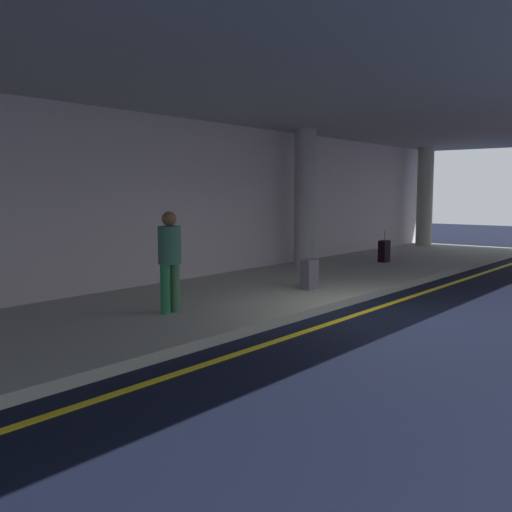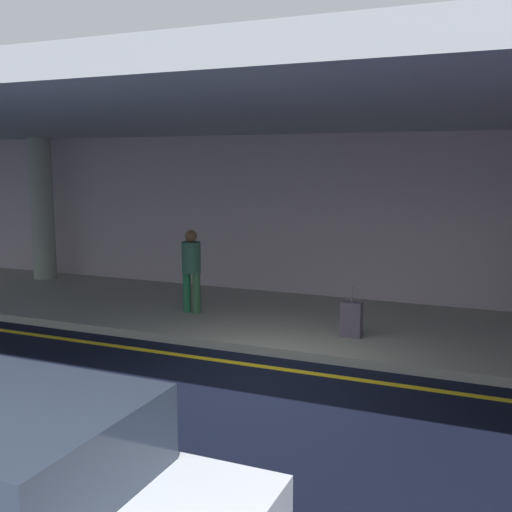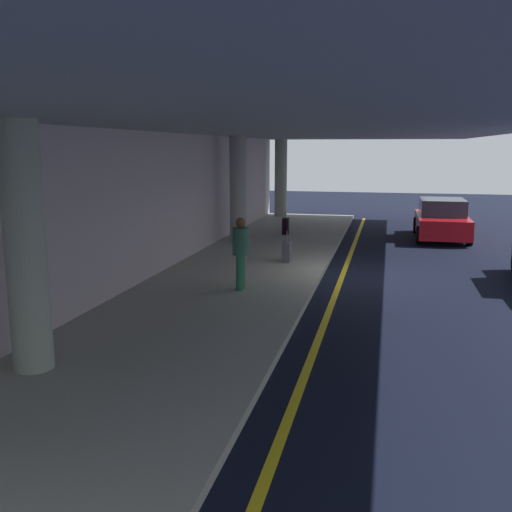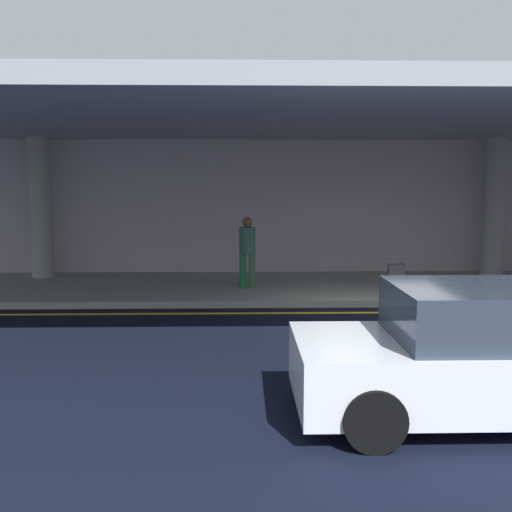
{
  "view_description": "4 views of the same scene",
  "coord_description": "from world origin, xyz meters",
  "px_view_note": "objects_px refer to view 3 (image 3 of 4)",
  "views": [
    {
      "loc": [
        -9.16,
        -4.46,
        2.14
      ],
      "look_at": [
        -1.09,
        2.04,
        1.01
      ],
      "focal_mm": 41.11,
      "sensor_mm": 36.0,
      "label": 1
    },
    {
      "loc": [
        3.31,
        -7.98,
        3.14
      ],
      "look_at": [
        -1.2,
        2.67,
        1.39
      ],
      "focal_mm": 42.82,
      "sensor_mm": 36.0,
      "label": 2
    },
    {
      "loc": [
        -15.17,
        -0.63,
        3.4
      ],
      "look_at": [
        -2.99,
        2.19,
        1.03
      ],
      "focal_mm": 40.21,
      "sensor_mm": 36.0,
      "label": 3
    },
    {
      "loc": [
        -2.75,
        -11.44,
        2.64
      ],
      "look_at": [
        -2.43,
        1.3,
        1.07
      ],
      "focal_mm": 42.21,
      "sensor_mm": 36.0,
      "label": 4
    }
  ],
  "objects_px": {
    "suitcase_upright_primary": "(287,251)",
    "suitcase_upright_secondary": "(286,226)",
    "support_column_center": "(238,190)",
    "traveler_with_luggage": "(241,249)",
    "car_red": "(442,220)",
    "support_column_left_mid": "(25,248)",
    "support_column_right_mid": "(281,178)"
  },
  "relations": [
    {
      "from": "suitcase_upright_secondary",
      "to": "traveler_with_luggage",
      "type": "bearing_deg",
      "value": -168.81
    },
    {
      "from": "car_red",
      "to": "suitcase_upright_primary",
      "type": "xyz_separation_m",
      "value": [
        -6.53,
        4.78,
        -0.25
      ]
    },
    {
      "from": "support_column_left_mid",
      "to": "suitcase_upright_secondary",
      "type": "distance_m",
      "value": 14.29
    },
    {
      "from": "support_column_center",
      "to": "suitcase_upright_primary",
      "type": "relative_size",
      "value": 4.06
    },
    {
      "from": "support_column_center",
      "to": "suitcase_upright_secondary",
      "type": "relative_size",
      "value": 4.06
    },
    {
      "from": "support_column_left_mid",
      "to": "suitcase_upright_primary",
      "type": "bearing_deg",
      "value": -14.53
    },
    {
      "from": "support_column_left_mid",
      "to": "traveler_with_luggage",
      "type": "relative_size",
      "value": 2.17
    },
    {
      "from": "car_red",
      "to": "suitcase_upright_secondary",
      "type": "relative_size",
      "value": 4.56
    },
    {
      "from": "suitcase_upright_secondary",
      "to": "support_column_center",
      "type": "bearing_deg",
      "value": 156.78
    },
    {
      "from": "car_red",
      "to": "support_column_center",
      "type": "bearing_deg",
      "value": 115.03
    },
    {
      "from": "support_column_right_mid",
      "to": "car_red",
      "type": "height_order",
      "value": "support_column_right_mid"
    },
    {
      "from": "traveler_with_luggage",
      "to": "car_red",
      "type": "bearing_deg",
      "value": 52.41
    },
    {
      "from": "support_column_right_mid",
      "to": "suitcase_upright_primary",
      "type": "relative_size",
      "value": 4.06
    },
    {
      "from": "support_column_center",
      "to": "support_column_right_mid",
      "type": "relative_size",
      "value": 1.0
    },
    {
      "from": "support_column_left_mid",
      "to": "car_red",
      "type": "xyz_separation_m",
      "value": [
        15.34,
        -7.06,
        -1.26
      ]
    },
    {
      "from": "suitcase_upright_primary",
      "to": "support_column_left_mid",
      "type": "bearing_deg",
      "value": -169.77
    },
    {
      "from": "support_column_left_mid",
      "to": "suitcase_upright_primary",
      "type": "height_order",
      "value": "support_column_left_mid"
    },
    {
      "from": "traveler_with_luggage",
      "to": "suitcase_upright_secondary",
      "type": "height_order",
      "value": "traveler_with_luggage"
    },
    {
      "from": "support_column_left_mid",
      "to": "suitcase_upright_secondary",
      "type": "relative_size",
      "value": 4.06
    },
    {
      "from": "support_column_right_mid",
      "to": "suitcase_upright_secondary",
      "type": "bearing_deg",
      "value": -167.51
    },
    {
      "from": "support_column_left_mid",
      "to": "support_column_center",
      "type": "height_order",
      "value": "same"
    },
    {
      "from": "suitcase_upright_primary",
      "to": "suitcase_upright_secondary",
      "type": "bearing_deg",
      "value": 35.25
    },
    {
      "from": "traveler_with_luggage",
      "to": "support_column_left_mid",
      "type": "bearing_deg",
      "value": -118.21
    },
    {
      "from": "support_column_center",
      "to": "suitcase_upright_primary",
      "type": "bearing_deg",
      "value": -144.34
    },
    {
      "from": "car_red",
      "to": "traveler_with_luggage",
      "type": "height_order",
      "value": "traveler_with_luggage"
    },
    {
      "from": "support_column_center",
      "to": "suitcase_upright_primary",
      "type": "height_order",
      "value": "support_column_center"
    },
    {
      "from": "car_red",
      "to": "suitcase_upright_primary",
      "type": "distance_m",
      "value": 8.09
    },
    {
      "from": "support_column_center",
      "to": "traveler_with_luggage",
      "type": "distance_m",
      "value": 6.9
    },
    {
      "from": "support_column_right_mid",
      "to": "car_red",
      "type": "relative_size",
      "value": 0.89
    },
    {
      "from": "traveler_with_luggage",
      "to": "suitcase_upright_secondary",
      "type": "xyz_separation_m",
      "value": [
        8.75,
        0.51,
        -0.65
      ]
    },
    {
      "from": "support_column_right_mid",
      "to": "car_red",
      "type": "xyz_separation_m",
      "value": [
        -4.66,
        -7.06,
        -1.26
      ]
    },
    {
      "from": "car_red",
      "to": "suitcase_upright_primary",
      "type": "height_order",
      "value": "car_red"
    }
  ]
}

